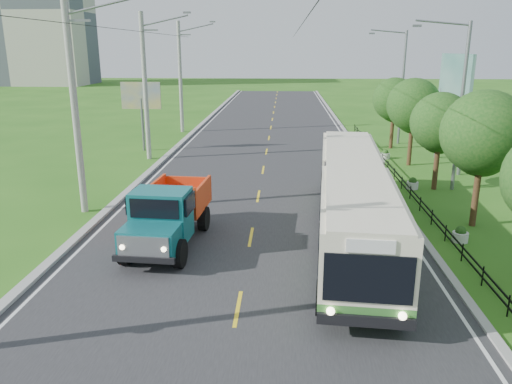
# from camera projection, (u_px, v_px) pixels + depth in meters

# --- Properties ---
(ground) EXTENTS (240.00, 240.00, 0.00)m
(ground) POSITION_uv_depth(u_px,v_px,m) (238.00, 309.00, 15.19)
(ground) COLOR #286016
(ground) RESTS_ON ground
(road) EXTENTS (14.00, 120.00, 0.02)m
(road) POSITION_uv_depth(u_px,v_px,m) (264.00, 163.00, 34.37)
(road) COLOR #28282B
(road) RESTS_ON ground
(curb_left) EXTENTS (0.40, 120.00, 0.15)m
(curb_left) POSITION_uv_depth(u_px,v_px,m) (161.00, 161.00, 34.74)
(curb_left) COLOR #9E9E99
(curb_left) RESTS_ON ground
(curb_right) EXTENTS (0.30, 120.00, 0.10)m
(curb_right) POSITION_uv_depth(u_px,v_px,m) (369.00, 164.00, 33.97)
(curb_right) COLOR #9E9E99
(curb_right) RESTS_ON ground
(edge_line_left) EXTENTS (0.12, 120.00, 0.00)m
(edge_line_left) POSITION_uv_depth(u_px,v_px,m) (169.00, 162.00, 34.72)
(edge_line_left) COLOR silver
(edge_line_left) RESTS_ON road
(edge_line_right) EXTENTS (0.12, 120.00, 0.00)m
(edge_line_right) POSITION_uv_depth(u_px,v_px,m) (362.00, 164.00, 34.00)
(edge_line_right) COLOR silver
(edge_line_right) RESTS_ON road
(centre_dash) EXTENTS (0.12, 2.20, 0.00)m
(centre_dash) POSITION_uv_depth(u_px,v_px,m) (238.00, 308.00, 15.18)
(centre_dash) COLOR yellow
(centre_dash) RESTS_ON road
(railing_right) EXTENTS (0.04, 40.00, 0.60)m
(railing_right) POSITION_uv_depth(u_px,v_px,m) (402.00, 183.00, 28.10)
(railing_right) COLOR black
(railing_right) RESTS_ON ground
(pole_near) EXTENTS (3.51, 0.32, 10.00)m
(pole_near) POSITION_uv_depth(u_px,v_px,m) (75.00, 106.00, 22.85)
(pole_near) COLOR gray
(pole_near) RESTS_ON ground
(pole_mid) EXTENTS (3.51, 0.32, 10.00)m
(pole_mid) POSITION_uv_depth(u_px,v_px,m) (146.00, 86.00, 34.36)
(pole_mid) COLOR gray
(pole_mid) RESTS_ON ground
(pole_far) EXTENTS (3.51, 0.32, 10.00)m
(pole_far) POSITION_uv_depth(u_px,v_px,m) (181.00, 77.00, 45.87)
(pole_far) COLOR gray
(pole_far) RESTS_ON ground
(tree_third) EXTENTS (3.60, 3.62, 6.00)m
(tree_third) POSITION_uv_depth(u_px,v_px,m) (483.00, 137.00, 21.35)
(tree_third) COLOR #382314
(tree_third) RESTS_ON ground
(tree_fourth) EXTENTS (3.24, 3.31, 5.40)m
(tree_fourth) POSITION_uv_depth(u_px,v_px,m) (440.00, 125.00, 27.22)
(tree_fourth) COLOR #382314
(tree_fourth) RESTS_ON ground
(tree_fifth) EXTENTS (3.48, 3.52, 5.80)m
(tree_fifth) POSITION_uv_depth(u_px,v_px,m) (414.00, 108.00, 32.90)
(tree_fifth) COLOR #382314
(tree_fifth) RESTS_ON ground
(tree_back) EXTENTS (3.30, 3.36, 5.50)m
(tree_back) POSITION_uv_depth(u_px,v_px,m) (394.00, 101.00, 38.71)
(tree_back) COLOR #382314
(tree_back) RESTS_ON ground
(streetlight_mid) EXTENTS (3.02, 0.20, 9.07)m
(streetlight_mid) POSITION_uv_depth(u_px,v_px,m) (459.00, 101.00, 26.67)
(streetlight_mid) COLOR slate
(streetlight_mid) RESTS_ON ground
(streetlight_far) EXTENTS (3.02, 0.20, 9.07)m
(streetlight_far) POSITION_uv_depth(u_px,v_px,m) (401.00, 83.00, 40.10)
(streetlight_far) COLOR slate
(streetlight_far) RESTS_ON ground
(planter_near) EXTENTS (0.64, 0.64, 0.67)m
(planter_near) POSITION_uv_depth(u_px,v_px,m) (460.00, 235.00, 20.40)
(planter_near) COLOR silver
(planter_near) RESTS_ON ground
(planter_mid) EXTENTS (0.64, 0.64, 0.67)m
(planter_mid) POSITION_uv_depth(u_px,v_px,m) (412.00, 184.00, 28.07)
(planter_mid) COLOR silver
(planter_mid) RESTS_ON ground
(planter_far) EXTENTS (0.64, 0.64, 0.67)m
(planter_far) POSITION_uv_depth(u_px,v_px,m) (385.00, 155.00, 35.74)
(planter_far) COLOR silver
(planter_far) RESTS_ON ground
(billboard_left) EXTENTS (3.00, 0.20, 5.20)m
(billboard_left) POSITION_uv_depth(u_px,v_px,m) (141.00, 100.00, 37.65)
(billboard_left) COLOR slate
(billboard_left) RESTS_ON ground
(billboard_right) EXTENTS (0.24, 6.00, 7.30)m
(billboard_right) POSITION_uv_depth(u_px,v_px,m) (455.00, 85.00, 32.22)
(billboard_right) COLOR slate
(billboard_right) RESTS_ON ground
(apartment_near) EXTENTS (28.00, 14.00, 30.00)m
(apartment_near) POSITION_uv_depth(u_px,v_px,m) (19.00, 12.00, 105.12)
(apartment_near) COLOR #B7B2A3
(apartment_near) RESTS_ON ground
(bus) EXTENTS (3.83, 16.16, 3.09)m
(bus) POSITION_uv_depth(u_px,v_px,m) (353.00, 195.00, 20.45)
(bus) COLOR #397A31
(bus) RESTS_ON ground
(dump_truck) EXTENTS (2.70, 6.11, 2.51)m
(dump_truck) POSITION_uv_depth(u_px,v_px,m) (168.00, 211.00, 19.79)
(dump_truck) COLOR #116369
(dump_truck) RESTS_ON ground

